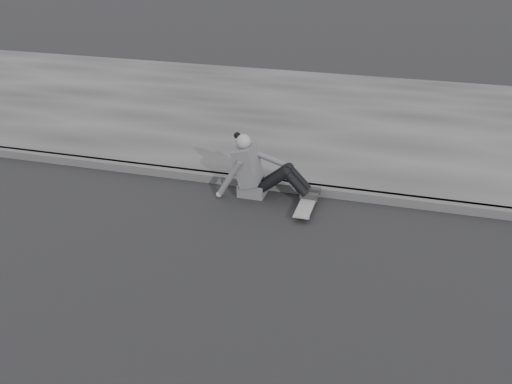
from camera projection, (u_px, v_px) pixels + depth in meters
ground at (324, 316)px, 5.50m from camera, size 80.00×80.00×0.00m
curb at (356, 195)px, 7.70m from camera, size 24.00×0.16×0.12m
sidewalk at (376, 123)px, 10.30m from camera, size 24.00×6.00×0.12m
skateboard at (306, 205)px, 7.42m from camera, size 0.20×0.78×0.09m
seated_woman at (257, 171)px, 7.68m from camera, size 1.38×0.46×0.88m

